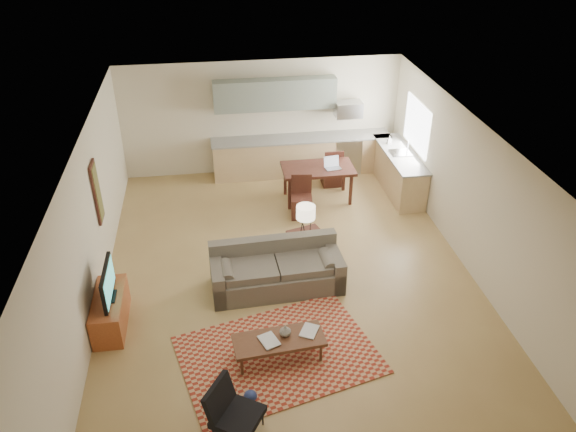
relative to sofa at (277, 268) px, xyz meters
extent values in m
plane|color=#A3824B|center=(0.27, 0.18, -0.41)|extent=(9.00, 9.00, 0.00)
plane|color=white|center=(0.27, 0.18, 2.29)|extent=(9.00, 9.00, 0.00)
plane|color=beige|center=(0.27, 4.68, 0.94)|extent=(6.50, 0.00, 6.50)
plane|color=beige|center=(-2.98, 0.18, 0.94)|extent=(0.00, 9.00, 9.00)
plane|color=beige|center=(3.52, 0.18, 0.94)|extent=(0.00, 9.00, 9.00)
cube|color=#A5A8AD|center=(2.27, 4.36, 0.04)|extent=(0.62, 0.62, 0.90)
cube|color=#A5A8AD|center=(2.27, 4.38, 1.14)|extent=(0.62, 0.40, 0.35)
cube|color=gray|center=(0.57, 4.51, 1.54)|extent=(2.80, 0.34, 0.70)
cube|color=white|center=(3.50, 3.18, 1.14)|extent=(0.02, 1.40, 1.05)
cube|color=maroon|center=(-0.19, -1.63, -0.40)|extent=(3.23, 2.60, 0.02)
imported|color=maroon|center=(-0.45, -1.78, 0.01)|extent=(0.44, 0.47, 0.03)
imported|color=navy|center=(0.17, -1.57, 0.00)|extent=(0.49, 0.51, 0.02)
imported|color=black|center=(-0.09, -1.64, 0.08)|extent=(0.19, 0.19, 0.18)
imported|color=beige|center=(3.10, 3.71, 0.61)|extent=(0.09, 0.09, 0.19)
camera|label=1|loc=(-0.95, -7.73, 5.74)|focal=35.00mm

